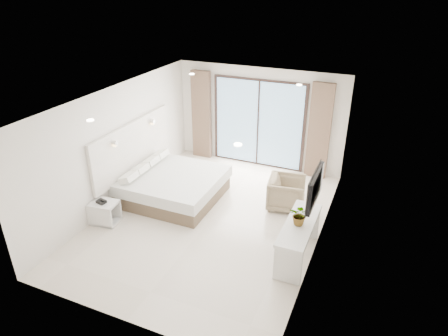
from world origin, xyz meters
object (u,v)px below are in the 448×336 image
(bed, at_px, (173,186))
(console_desk, at_px, (299,233))
(nightstand, at_px, (105,213))
(armchair, at_px, (287,192))

(bed, distance_m, console_desk, 3.44)
(bed, xyz_separation_m, console_desk, (3.27, -1.04, 0.25))
(console_desk, bearing_deg, bed, 162.27)
(nightstand, height_order, armchair, armchair)
(nightstand, bearing_deg, armchair, 25.14)
(bed, bearing_deg, console_desk, -17.73)
(console_desk, xyz_separation_m, armchair, (-0.68, 1.68, -0.16))
(armchair, bearing_deg, console_desk, -166.48)
(bed, height_order, nightstand, bed)
(nightstand, bearing_deg, console_desk, -0.71)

